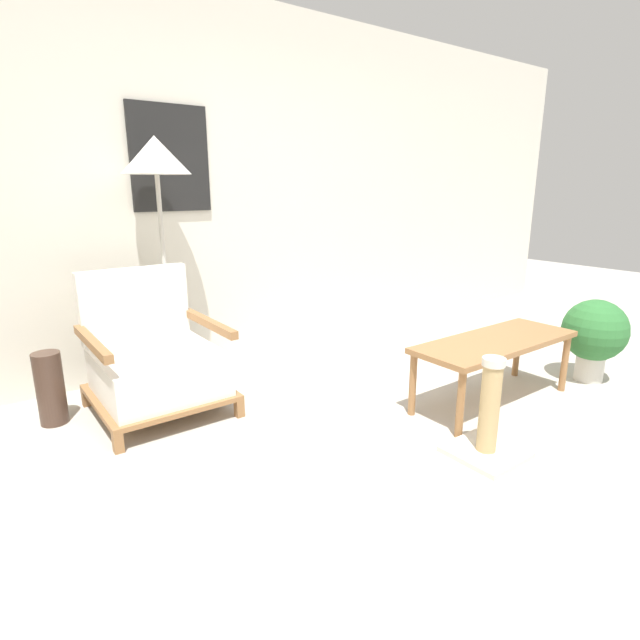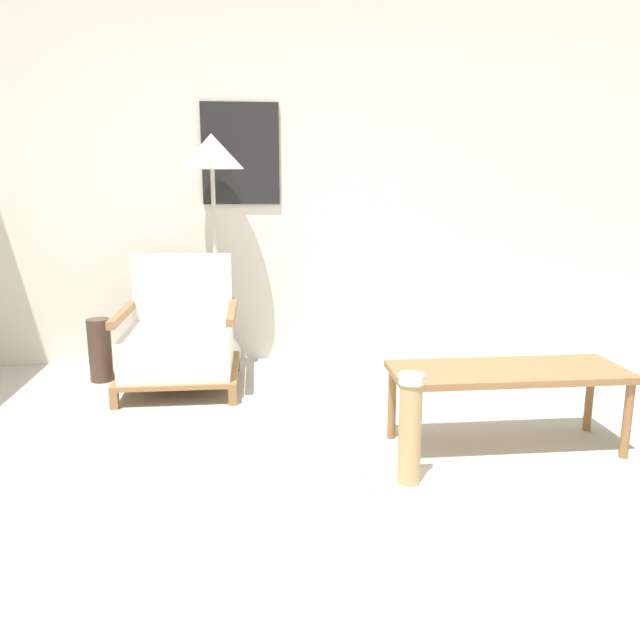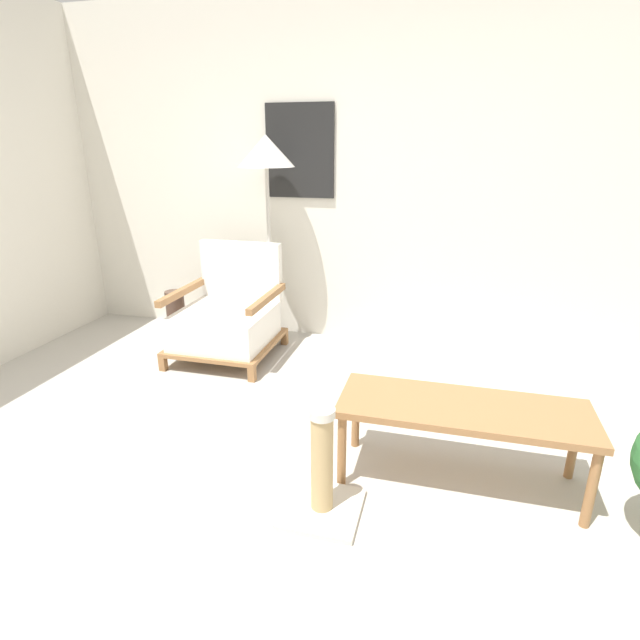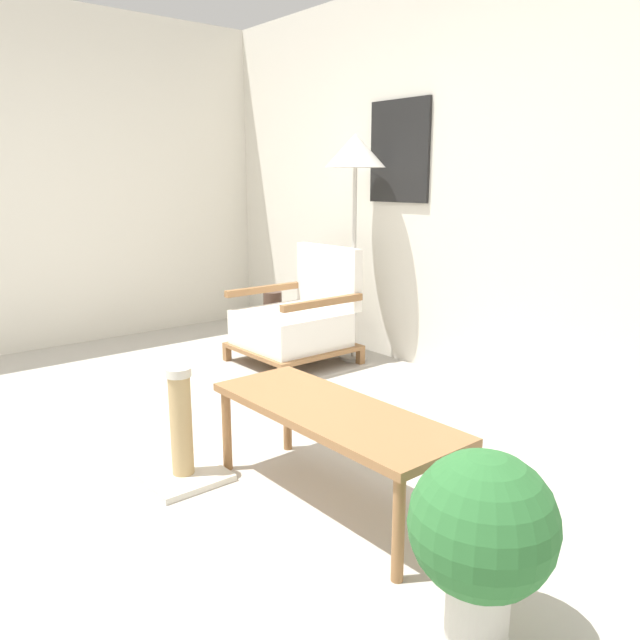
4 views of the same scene
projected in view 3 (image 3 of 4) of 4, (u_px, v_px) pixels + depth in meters
name	position (u px, v px, depth m)	size (l,w,h in m)	color
ground_plane	(288.00, 545.00, 2.11)	(14.00, 14.00, 0.00)	#B7B2A8
wall_back	(383.00, 178.00, 3.92)	(8.00, 0.09, 2.70)	silver
armchair	(228.00, 318.00, 3.92)	(0.76, 0.78, 0.86)	olive
floor_lamp	(266.00, 159.00, 3.80)	(0.44, 0.44, 1.67)	#B7B2A8
coffee_table	(463.00, 414.00, 2.39)	(1.19, 0.44, 0.43)	olive
vase	(176.00, 316.00, 4.25)	(0.16, 0.16, 0.44)	#473328
scratching_post	(322.00, 480.00, 2.25)	(0.35, 0.35, 0.54)	beige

